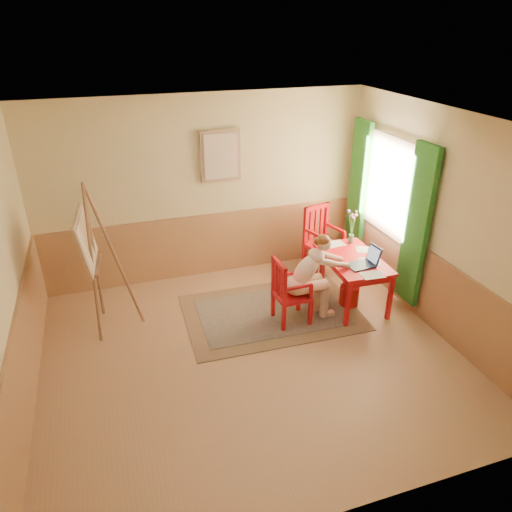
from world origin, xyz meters
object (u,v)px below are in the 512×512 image
object	(u,v)px
table	(352,263)
chair_back	(322,240)
chair_left	(289,292)
laptop	(365,262)
easel	(90,246)
figure	(311,274)

from	to	relation	value
table	chair_back	world-z (taller)	chair_back
table	chair_back	bearing A→B (deg)	89.44
table	chair_left	size ratio (longest dim) A/B	1.30
laptop	easel	bearing A→B (deg)	168.07
chair_left	chair_back	xyz separation A→B (m)	(1.05, 1.20, 0.07)
chair_left	figure	size ratio (longest dim) A/B	0.77
chair_left	figure	distance (m)	0.38
figure	laptop	size ratio (longest dim) A/B	2.75
chair_back	easel	world-z (taller)	easel
chair_left	figure	world-z (taller)	figure
chair_left	chair_back	world-z (taller)	chair_back
table	figure	world-z (taller)	figure
chair_back	easel	bearing A→B (deg)	-171.47
table	laptop	bearing A→B (deg)	-81.28
chair_left	laptop	world-z (taller)	laptop
table	chair_back	xyz separation A→B (m)	(0.01, 1.00, -0.09)
laptop	easel	xyz separation A→B (m)	(-3.47, 0.73, 0.42)
chair_back	figure	world-z (taller)	figure
chair_back	laptop	world-z (taller)	chair_back
table	chair_left	bearing A→B (deg)	-169.20
table	chair_left	world-z (taller)	chair_left
figure	easel	xyz separation A→B (m)	(-2.71, 0.66, 0.52)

